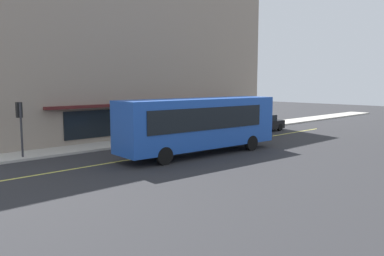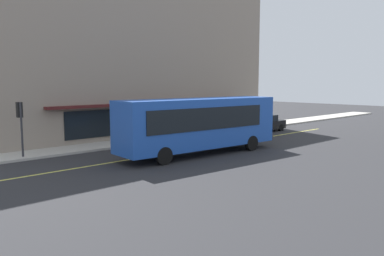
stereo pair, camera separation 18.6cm
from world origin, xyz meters
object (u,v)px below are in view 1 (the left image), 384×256
car_silver (162,136)px  traffic_light (20,116)px  pedestrian_by_curb (203,122)px  car_black (263,123)px  pedestrian_at_corner (175,122)px  bus (200,123)px

car_silver → traffic_light: bearing=167.4°
traffic_light → pedestrian_by_curb: (15.10, -0.09, -1.39)m
traffic_light → car_black: bearing=-6.0°
traffic_light → car_silver: bearing=-12.6°
traffic_light → car_silver: size_ratio=0.74×
car_silver → pedestrian_by_curb: 6.45m
pedestrian_by_curb → pedestrian_at_corner: 2.46m
car_silver → pedestrian_at_corner: pedestrian_at_corner is taller
car_black → pedestrian_by_curb: pedestrian_by_curb is taller
traffic_light → pedestrian_at_corner: traffic_light is taller
traffic_light → pedestrian_at_corner: 13.31m
pedestrian_by_curb → pedestrian_at_corner: pedestrian_by_curb is taller
car_black → pedestrian_by_curb: (-5.69, 2.09, 0.40)m
bus → car_silver: size_ratio=2.59×
pedestrian_by_curb → bus: bearing=-136.5°
pedestrian_by_curb → pedestrian_at_corner: (-1.94, 1.51, -0.00)m
traffic_light → car_black: size_ratio=0.74×
pedestrian_at_corner → car_silver: bearing=-140.9°
bus → car_silver: bearing=86.8°
car_black → car_silver: size_ratio=0.99×
bus → pedestrian_at_corner: (4.44, 7.56, -0.84)m
bus → traffic_light: size_ratio=3.52×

